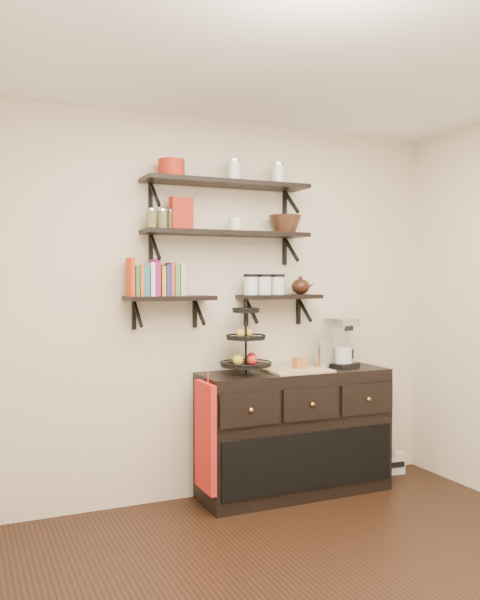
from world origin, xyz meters
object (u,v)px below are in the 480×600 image
object	(u,v)px
radio	(383,462)
coffee_maker	(340,344)
sideboard	(294,432)
fruit_stand	(246,348)

from	to	relation	value
radio	coffee_maker	bearing A→B (deg)	-162.67
sideboard	fruit_stand	bearing A→B (deg)	179.43
sideboard	coffee_maker	distance (m)	0.74
fruit_stand	coffee_maker	world-z (taller)	fruit_stand
sideboard	radio	distance (m)	0.96
sideboard	radio	bearing A→B (deg)	8.28
coffee_maker	radio	distance (m)	1.10
coffee_maker	radio	xyz separation A→B (m)	(0.48, 0.10, -0.98)
coffee_maker	fruit_stand	bearing A→B (deg)	164.84
sideboard	coffee_maker	world-z (taller)	coffee_maker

